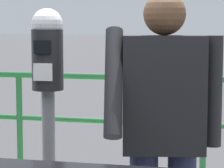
# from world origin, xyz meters

# --- Properties ---
(parking_meter) EXTENTS (0.17, 0.18, 1.56)m
(parking_meter) POSITION_xyz_m (0.23, 0.46, 1.24)
(parking_meter) COLOR slate
(parking_meter) RESTS_ON sidewalk_curb
(pedestrian_at_meter) EXTENTS (0.60, 0.51, 1.64)m
(pedestrian_at_meter) POSITION_xyz_m (0.84, 0.53, 1.05)
(pedestrian_at_meter) COLOR #1E233F
(pedestrian_at_meter) RESTS_ON sidewalk_curb
(background_railing) EXTENTS (24.06, 0.06, 1.00)m
(background_railing) POSITION_xyz_m (0.00, 2.76, 0.83)
(background_railing) COLOR #1E602D
(background_railing) RESTS_ON sidewalk_curb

